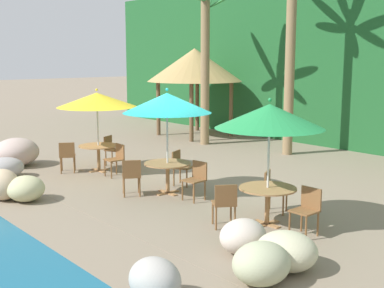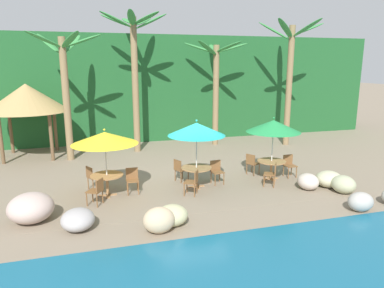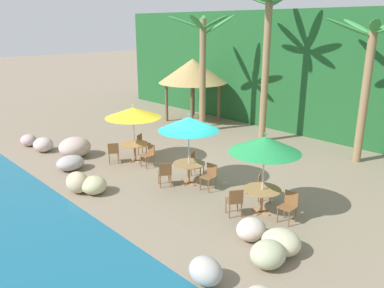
{
  "view_description": "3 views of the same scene",
  "coord_description": "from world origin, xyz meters",
  "px_view_note": "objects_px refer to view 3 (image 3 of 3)",
  "views": [
    {
      "loc": [
        9.56,
        -7.53,
        3.21
      ],
      "look_at": [
        0.48,
        0.14,
        1.18
      ],
      "focal_mm": 48.39,
      "sensor_mm": 36.0,
      "label": 1
    },
    {
      "loc": [
        -3.33,
        -12.03,
        4.38
      ],
      "look_at": [
        0.25,
        0.59,
        1.4
      ],
      "focal_mm": 32.91,
      "sensor_mm": 36.0,
      "label": 2
    },
    {
      "loc": [
        9.24,
        -8.81,
        5.31
      ],
      "look_at": [
        -0.49,
        0.44,
        1.12
      ],
      "focal_mm": 36.08,
      "sensor_mm": 36.0,
      "label": 3
    }
  ],
  "objects_px": {
    "dining_table_green": "(262,193)",
    "palm_tree_nearest": "(203,56)",
    "chair_yellow_inland": "(142,143)",
    "umbrella_green": "(265,144)",
    "umbrella_yellow": "(133,113)",
    "dining_table_yellow": "(135,147)",
    "chair_teal_inland": "(195,161)",
    "chair_yellow_seaward": "(149,154)",
    "dining_table_teal": "(189,167)",
    "chair_yellow_left": "(113,151)",
    "chair_green_inland": "(263,185)",
    "palm_tree_second": "(267,40)",
    "chair_green_left": "(235,200)",
    "chair_teal_seaward": "(210,175)",
    "palm_tree_third": "(368,67)",
    "chair_green_seaward": "(289,205)",
    "umbrella_teal": "(189,124)",
    "palapa_hut": "(193,71)",
    "chair_teal_left": "(165,173)"
  },
  "relations": [
    {
      "from": "chair_teal_left",
      "to": "chair_teal_seaward",
      "type": "bearing_deg",
      "value": 38.91
    },
    {
      "from": "chair_yellow_seaward",
      "to": "palm_tree_third",
      "type": "distance_m",
      "value": 8.93
    },
    {
      "from": "chair_yellow_left",
      "to": "palm_tree_nearest",
      "type": "distance_m",
      "value": 6.98
    },
    {
      "from": "chair_yellow_inland",
      "to": "umbrella_teal",
      "type": "distance_m",
      "value": 4.05
    },
    {
      "from": "palm_tree_nearest",
      "to": "palm_tree_second",
      "type": "xyz_separation_m",
      "value": [
        3.2,
        0.77,
        0.84
      ]
    },
    {
      "from": "chair_green_inland",
      "to": "chair_green_left",
      "type": "bearing_deg",
      "value": -85.61
    },
    {
      "from": "chair_yellow_inland",
      "to": "chair_teal_seaward",
      "type": "distance_m",
      "value": 4.51
    },
    {
      "from": "palm_tree_third",
      "to": "chair_green_inland",
      "type": "bearing_deg",
      "value": -94.48
    },
    {
      "from": "chair_yellow_seaward",
      "to": "chair_teal_seaward",
      "type": "height_order",
      "value": "same"
    },
    {
      "from": "dining_table_green",
      "to": "chair_yellow_seaward",
      "type": "bearing_deg",
      "value": -179.85
    },
    {
      "from": "chair_yellow_left",
      "to": "umbrella_green",
      "type": "height_order",
      "value": "umbrella_green"
    },
    {
      "from": "umbrella_yellow",
      "to": "dining_table_yellow",
      "type": "distance_m",
      "value": 1.39
    },
    {
      "from": "chair_green_seaward",
      "to": "palm_tree_second",
      "type": "height_order",
      "value": "palm_tree_second"
    },
    {
      "from": "chair_yellow_inland",
      "to": "dining_table_green",
      "type": "height_order",
      "value": "chair_yellow_inland"
    },
    {
      "from": "chair_green_seaward",
      "to": "chair_yellow_left",
      "type": "bearing_deg",
      "value": -172.57
    },
    {
      "from": "chair_yellow_left",
      "to": "chair_green_seaward",
      "type": "distance_m",
      "value": 7.47
    },
    {
      "from": "chair_yellow_inland",
      "to": "palm_tree_second",
      "type": "bearing_deg",
      "value": 67.06
    },
    {
      "from": "dining_table_teal",
      "to": "chair_teal_inland",
      "type": "xyz_separation_m",
      "value": [
        -0.44,
        0.73,
        -0.1
      ]
    },
    {
      "from": "chair_teal_inland",
      "to": "chair_green_left",
      "type": "height_order",
      "value": "same"
    },
    {
      "from": "chair_green_left",
      "to": "palm_tree_nearest",
      "type": "xyz_separation_m",
      "value": [
        -7.25,
        5.97,
        3.3
      ]
    },
    {
      "from": "dining_table_green",
      "to": "chair_green_inland",
      "type": "xyz_separation_m",
      "value": [
        -0.49,
        0.7,
        -0.1
      ]
    },
    {
      "from": "chair_teal_inland",
      "to": "chair_yellow_seaward",
      "type": "bearing_deg",
      "value": -159.77
    },
    {
      "from": "palm_tree_nearest",
      "to": "chair_yellow_left",
      "type": "bearing_deg",
      "value": -80.0
    },
    {
      "from": "chair_green_left",
      "to": "chair_yellow_left",
      "type": "bearing_deg",
      "value": -179.23
    },
    {
      "from": "chair_yellow_inland",
      "to": "chair_teal_inland",
      "type": "relative_size",
      "value": 1.0
    },
    {
      "from": "umbrella_yellow",
      "to": "chair_yellow_left",
      "type": "distance_m",
      "value": 1.72
    },
    {
      "from": "chair_teal_inland",
      "to": "chair_green_inland",
      "type": "xyz_separation_m",
      "value": [
        3.0,
        0.03,
        0.0
      ]
    },
    {
      "from": "chair_yellow_inland",
      "to": "dining_table_green",
      "type": "relative_size",
      "value": 0.79
    },
    {
      "from": "dining_table_teal",
      "to": "umbrella_teal",
      "type": "bearing_deg",
      "value": 116.57
    },
    {
      "from": "chair_yellow_inland",
      "to": "umbrella_green",
      "type": "distance_m",
      "value": 6.9
    },
    {
      "from": "chair_yellow_seaward",
      "to": "chair_yellow_inland",
      "type": "xyz_separation_m",
      "value": [
        -1.33,
        0.65,
        0.0
      ]
    },
    {
      "from": "chair_green_left",
      "to": "chair_teal_left",
      "type": "bearing_deg",
      "value": -178.62
    },
    {
      "from": "chair_yellow_inland",
      "to": "chair_yellow_left",
      "type": "xyz_separation_m",
      "value": [
        0.13,
        -1.49,
        0.0
      ]
    },
    {
      "from": "dining_table_green",
      "to": "chair_green_inland",
      "type": "bearing_deg",
      "value": 124.93
    },
    {
      "from": "chair_teal_left",
      "to": "chair_green_left",
      "type": "distance_m",
      "value": 3.02
    },
    {
      "from": "umbrella_teal",
      "to": "dining_table_teal",
      "type": "relative_size",
      "value": 2.26
    },
    {
      "from": "umbrella_teal",
      "to": "palm_tree_nearest",
      "type": "bearing_deg",
      "value": 131.03
    },
    {
      "from": "umbrella_green",
      "to": "palapa_hut",
      "type": "bearing_deg",
      "value": 146.55
    },
    {
      "from": "dining_table_teal",
      "to": "chair_green_left",
      "type": "bearing_deg",
      "value": -14.85
    },
    {
      "from": "chair_teal_left",
      "to": "chair_green_left",
      "type": "xyz_separation_m",
      "value": [
        3.02,
        0.07,
        0.0
      ]
    },
    {
      "from": "dining_table_green",
      "to": "chair_teal_inland",
      "type": "bearing_deg",
      "value": 169.07
    },
    {
      "from": "chair_green_seaward",
      "to": "chair_teal_seaward",
      "type": "bearing_deg",
      "value": -179.99
    },
    {
      "from": "palm_tree_third",
      "to": "chair_yellow_inland",
      "type": "bearing_deg",
      "value": -139.08
    },
    {
      "from": "chair_teal_seaward",
      "to": "palapa_hut",
      "type": "xyz_separation_m",
      "value": [
        -7.28,
        6.16,
        2.32
      ]
    },
    {
      "from": "dining_table_teal",
      "to": "chair_green_inland",
      "type": "distance_m",
      "value": 2.67
    },
    {
      "from": "dining_table_yellow",
      "to": "dining_table_teal",
      "type": "height_order",
      "value": "same"
    },
    {
      "from": "chair_yellow_inland",
      "to": "chair_green_inland",
      "type": "height_order",
      "value": "same"
    },
    {
      "from": "umbrella_yellow",
      "to": "palm_tree_second",
      "type": "relative_size",
      "value": 0.34
    },
    {
      "from": "chair_teal_seaward",
      "to": "chair_green_left",
      "type": "bearing_deg",
      "value": -25.67
    },
    {
      "from": "dining_table_green",
      "to": "palm_tree_nearest",
      "type": "bearing_deg",
      "value": 145.7
    }
  ]
}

